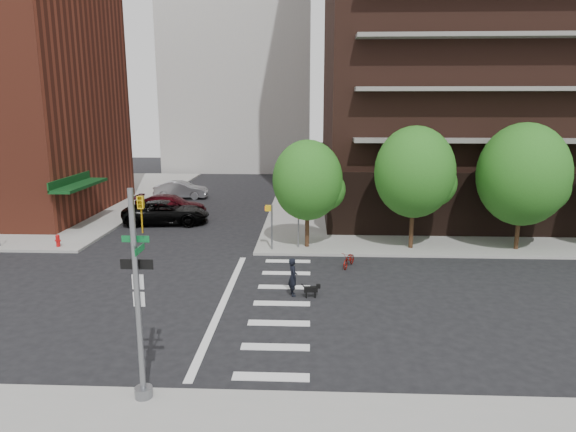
% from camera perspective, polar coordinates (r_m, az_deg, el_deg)
% --- Properties ---
extents(ground, '(120.00, 120.00, 0.00)m').
position_cam_1_polar(ground, '(22.42, -8.48, -9.48)').
color(ground, black).
rests_on(ground, ground).
extents(sidewalk_ne, '(39.00, 33.00, 0.15)m').
position_cam_1_polar(sidewalk_ne, '(47.57, 22.57, 1.44)').
color(sidewalk_ne, gray).
rests_on(sidewalk_ne, ground).
extents(crosswalk, '(3.85, 13.00, 0.01)m').
position_cam_1_polar(crosswalk, '(22.12, -2.78, -9.65)').
color(crosswalk, silver).
rests_on(crosswalk, ground).
extents(tree_a, '(4.00, 4.00, 5.90)m').
position_cam_1_polar(tree_a, '(29.23, 2.18, 3.99)').
color(tree_a, '#301E11').
rests_on(tree_a, sidewalk_ne).
extents(tree_b, '(4.50, 4.50, 6.65)m').
position_cam_1_polar(tree_b, '(29.74, 13.87, 4.75)').
color(tree_b, '#301E11').
rests_on(tree_b, sidewalk_ne).
extents(tree_c, '(5.00, 5.00, 6.80)m').
position_cam_1_polar(tree_c, '(31.48, 24.66, 4.21)').
color(tree_c, '#301E11').
rests_on(tree_c, sidewalk_ne).
extents(traffic_signal, '(0.90, 0.75, 6.00)m').
position_cam_1_polar(traffic_signal, '(14.82, -16.17, -10.30)').
color(traffic_signal, slate).
rests_on(traffic_signal, sidewalk_s).
extents(pedestrian_signal, '(2.18, 0.67, 2.60)m').
position_cam_1_polar(pedestrian_signal, '(29.12, -1.18, -0.42)').
color(pedestrian_signal, slate).
rests_on(pedestrian_signal, sidewalk_ne).
extents(fire_hydrant, '(0.24, 0.24, 0.73)m').
position_cam_1_polar(fire_hydrant, '(32.73, -24.21, -2.44)').
color(fire_hydrant, '#A50C0C').
rests_on(fire_hydrant, sidewalk_nw).
extents(parked_car_black, '(3.23, 6.13, 1.65)m').
position_cam_1_polar(parked_car_black, '(37.07, -13.37, 0.38)').
color(parked_car_black, black).
rests_on(parked_car_black, ground).
extents(parked_car_maroon, '(2.45, 5.50, 1.57)m').
position_cam_1_polar(parked_car_maroon, '(39.88, -12.90, 1.18)').
color(parked_car_maroon, '#3F080E').
rests_on(parked_car_maroon, ground).
extents(parked_car_silver, '(1.71, 4.73, 1.55)m').
position_cam_1_polar(parked_car_silver, '(46.95, -11.79, 2.87)').
color(parked_car_silver, gray).
rests_on(parked_car_silver, ground).
extents(scooter, '(1.10, 1.67, 0.83)m').
position_cam_1_polar(scooter, '(26.83, 6.79, -4.81)').
color(scooter, maroon).
rests_on(scooter, ground).
extents(dog_walker, '(0.70, 0.55, 1.70)m').
position_cam_1_polar(dog_walker, '(22.70, 0.55, -6.78)').
color(dog_walker, black).
rests_on(dog_walker, ground).
extents(dog, '(0.72, 0.24, 0.61)m').
position_cam_1_polar(dog, '(22.60, 2.66, -8.13)').
color(dog, black).
rests_on(dog, ground).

